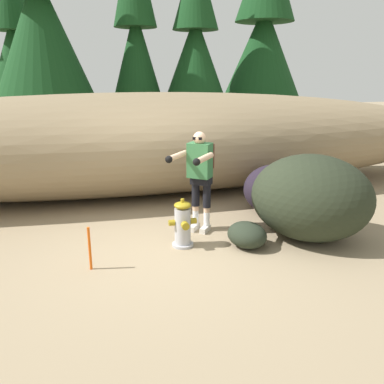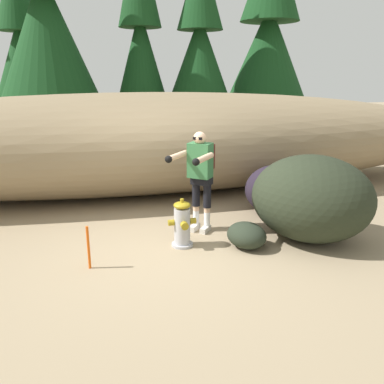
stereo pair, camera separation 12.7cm
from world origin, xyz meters
name	(u,v)px [view 2 (the right image)]	position (x,y,z in m)	size (l,w,h in m)	color
ground_plane	(169,247)	(0.00, 0.00, -0.02)	(56.00, 56.00, 0.04)	#998466
dirt_embankment	(143,143)	(0.00, 3.09, 1.08)	(15.93, 3.20, 2.15)	#897556
fire_hydrant	(182,225)	(0.20, -0.03, 0.34)	(0.42, 0.37, 0.75)	#B2B2B7
utility_worker	(200,170)	(0.61, 0.48, 1.05)	(0.91, 1.00, 1.66)	beige
boulder_large	(312,198)	(2.20, -0.24, 0.67)	(1.86, 1.59, 1.35)	#252C1E
boulder_mid	(276,190)	(2.19, 0.99, 0.46)	(1.14, 1.01, 0.93)	black
boulder_small	(247,235)	(1.12, -0.31, 0.19)	(0.64, 0.54, 0.38)	#252D20
pine_tree_far_left	(21,45)	(-3.09, 8.91, 3.41)	(2.13, 2.13, 6.25)	#47331E
pine_tree_left	(44,13)	(-2.03, 5.87, 3.98)	(2.64, 2.64, 7.15)	#47331E
pine_tree_center	(141,45)	(0.40, 6.24, 3.29)	(1.82, 1.82, 6.41)	#47331E
pine_tree_right	(200,44)	(2.01, 5.94, 3.32)	(1.96, 1.96, 5.84)	#47331E
pine_tree_far_right	(269,38)	(4.20, 6.25, 3.56)	(2.69, 2.69, 6.59)	#47331E
survey_stake	(88,248)	(-1.17, -0.46, 0.30)	(0.04, 0.04, 0.60)	#E55914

